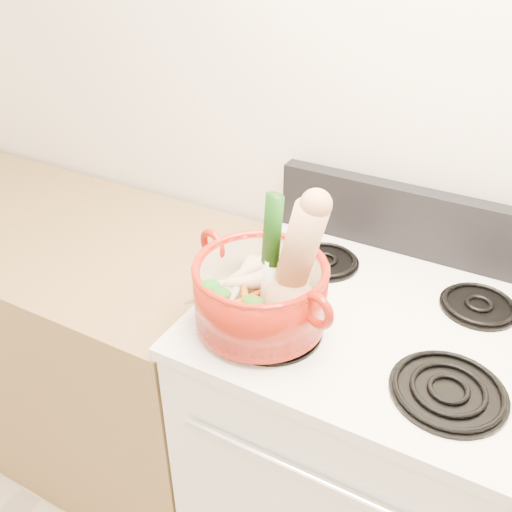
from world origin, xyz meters
The scene contains 24 objects.
wall_back centered at (0.00, 1.75, 1.30)m, with size 3.50×0.02×2.60m, color white.
stove_body centered at (0.00, 1.40, 0.46)m, with size 0.76×0.65×0.92m, color white.
cooktop centered at (0.00, 1.40, 0.93)m, with size 0.78×0.67×0.03m, color silver.
control_backsplash centered at (0.00, 1.70, 1.04)m, with size 0.76×0.05×0.18m, color black.
oven_handle centered at (0.00, 1.06, 0.78)m, with size 0.02×0.02×0.60m, color silver.
counter_left centered at (-1.07, 1.40, 0.45)m, with size 1.36×0.65×0.90m, color olive.
burner_front_left centered at (-0.19, 1.24, 0.96)m, with size 0.22×0.22×0.02m, color black.
burner_front_right centered at (0.19, 1.24, 0.96)m, with size 0.22×0.22×0.02m, color black.
burner_back_left centered at (-0.19, 1.54, 0.96)m, with size 0.17×0.17×0.02m, color black.
burner_back_right centered at (0.19, 1.54, 0.96)m, with size 0.17×0.17×0.02m, color black.
dutch_oven centered at (-0.22, 1.25, 1.04)m, with size 0.28×0.28×0.14m, color maroon.
pot_handle_left centered at (-0.37, 1.30, 1.09)m, with size 0.08×0.08×0.02m, color maroon.
pot_handle_right centered at (-0.07, 1.19, 1.09)m, with size 0.08×0.08×0.02m, color maroon.
squash centered at (-0.15, 1.25, 1.14)m, with size 0.12×0.12×0.29m, color tan, non-canonical shape.
leek centered at (-0.20, 1.26, 1.14)m, with size 0.04×0.04×0.28m, color silver.
ginger centered at (-0.20, 1.35, 1.02)m, with size 0.09×0.06×0.05m, color #CEBA7F.
parsnip_0 centered at (-0.28, 1.27, 1.02)m, with size 0.04×0.04×0.23m, color beige.
parsnip_1 centered at (-0.30, 1.25, 1.02)m, with size 0.04×0.04×0.20m, color beige.
parsnip_2 centered at (-0.28, 1.27, 1.03)m, with size 0.04×0.04×0.18m, color beige.
parsnip_3 centered at (-0.29, 1.26, 1.04)m, with size 0.04×0.04×0.19m, color beige.
parsnip_4 centered at (-0.28, 1.31, 1.05)m, with size 0.05×0.05×0.23m, color beige.
carrot_0 centered at (-0.24, 1.20, 1.02)m, with size 0.03×0.03×0.15m, color #C84B0A.
carrot_1 centered at (-0.25, 1.20, 1.02)m, with size 0.03×0.03×0.16m, color #C14209.
carrot_2 centered at (-0.23, 1.20, 1.03)m, with size 0.03×0.03×0.18m, color #CB5E0A.
Camera 1 is at (0.24, 0.39, 1.77)m, focal length 40.00 mm.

